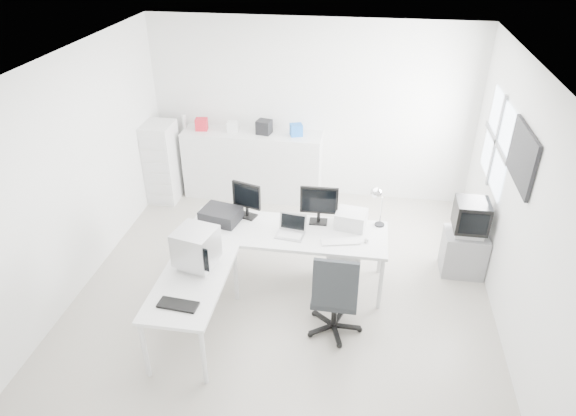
% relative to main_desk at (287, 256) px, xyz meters
% --- Properties ---
extents(floor, '(5.00, 5.00, 0.01)m').
position_rel_main_desk_xyz_m(floor, '(-0.01, -0.08, -0.38)').
color(floor, silver).
rests_on(floor, ground).
extents(ceiling, '(5.00, 5.00, 0.01)m').
position_rel_main_desk_xyz_m(ceiling, '(-0.01, -0.08, 2.42)').
color(ceiling, white).
rests_on(ceiling, back_wall).
extents(back_wall, '(5.00, 0.02, 2.80)m').
position_rel_main_desk_xyz_m(back_wall, '(-0.01, 2.42, 1.02)').
color(back_wall, silver).
rests_on(back_wall, floor).
extents(left_wall, '(0.02, 5.00, 2.80)m').
position_rel_main_desk_xyz_m(left_wall, '(-2.51, -0.08, 1.02)').
color(left_wall, silver).
rests_on(left_wall, floor).
extents(right_wall, '(0.02, 5.00, 2.80)m').
position_rel_main_desk_xyz_m(right_wall, '(2.49, -0.08, 1.02)').
color(right_wall, silver).
rests_on(right_wall, floor).
extents(window, '(0.02, 1.20, 1.10)m').
position_rel_main_desk_xyz_m(window, '(2.47, 1.12, 1.23)').
color(window, white).
rests_on(window, right_wall).
extents(wall_picture, '(0.04, 0.90, 0.60)m').
position_rel_main_desk_xyz_m(wall_picture, '(2.46, 0.02, 1.52)').
color(wall_picture, black).
rests_on(wall_picture, right_wall).
extents(main_desk, '(2.40, 0.80, 0.75)m').
position_rel_main_desk_xyz_m(main_desk, '(0.00, 0.00, 0.00)').
color(main_desk, silver).
rests_on(main_desk, floor).
extents(side_desk, '(0.70, 1.40, 0.75)m').
position_rel_main_desk_xyz_m(side_desk, '(-0.85, -1.10, 0.00)').
color(side_desk, silver).
rests_on(side_desk, floor).
extents(drawer_pedestal, '(0.40, 0.50, 0.60)m').
position_rel_main_desk_xyz_m(drawer_pedestal, '(0.70, 0.05, -0.08)').
color(drawer_pedestal, silver).
rests_on(drawer_pedestal, floor).
extents(inkjet_printer, '(0.53, 0.45, 0.16)m').
position_rel_main_desk_xyz_m(inkjet_printer, '(-0.85, 0.10, 0.46)').
color(inkjet_printer, black).
rests_on(inkjet_printer, main_desk).
extents(lcd_monitor_small, '(0.44, 0.33, 0.49)m').
position_rel_main_desk_xyz_m(lcd_monitor_small, '(-0.55, 0.25, 0.62)').
color(lcd_monitor_small, black).
rests_on(lcd_monitor_small, main_desk).
extents(lcd_monitor_large, '(0.47, 0.19, 0.48)m').
position_rel_main_desk_xyz_m(lcd_monitor_large, '(0.35, 0.25, 0.61)').
color(lcd_monitor_large, black).
rests_on(lcd_monitor_large, main_desk).
extents(laptop, '(0.37, 0.38, 0.22)m').
position_rel_main_desk_xyz_m(laptop, '(0.05, -0.10, 0.48)').
color(laptop, '#B7B7BA').
rests_on(laptop, main_desk).
extents(white_keyboard, '(0.47, 0.24, 0.02)m').
position_rel_main_desk_xyz_m(white_keyboard, '(0.65, -0.15, 0.38)').
color(white_keyboard, silver).
rests_on(white_keyboard, main_desk).
extents(white_mouse, '(0.06, 0.06, 0.06)m').
position_rel_main_desk_xyz_m(white_mouse, '(0.95, -0.10, 0.40)').
color(white_mouse, silver).
rests_on(white_mouse, main_desk).
extents(laser_printer, '(0.40, 0.36, 0.21)m').
position_rel_main_desk_xyz_m(laser_printer, '(0.75, 0.22, 0.48)').
color(laser_printer, silver).
rests_on(laser_printer, main_desk).
extents(desk_lamp, '(0.15, 0.15, 0.43)m').
position_rel_main_desk_xyz_m(desk_lamp, '(1.10, 0.30, 0.59)').
color(desk_lamp, silver).
rests_on(desk_lamp, main_desk).
extents(crt_monitor, '(0.47, 0.47, 0.45)m').
position_rel_main_desk_xyz_m(crt_monitor, '(-0.85, -0.85, 0.60)').
color(crt_monitor, '#B7B7BA').
rests_on(crt_monitor, side_desk).
extents(black_keyboard, '(0.41, 0.19, 0.03)m').
position_rel_main_desk_xyz_m(black_keyboard, '(-0.85, -1.50, 0.39)').
color(black_keyboard, black).
rests_on(black_keyboard, side_desk).
extents(office_chair, '(0.65, 0.65, 1.10)m').
position_rel_main_desk_xyz_m(office_chair, '(0.65, -0.79, 0.18)').
color(office_chair, '#272A2D').
rests_on(office_chair, floor).
extents(tv_cabinet, '(0.53, 0.44, 0.58)m').
position_rel_main_desk_xyz_m(tv_cabinet, '(2.21, 0.54, -0.08)').
color(tv_cabinet, gray).
rests_on(tv_cabinet, floor).
extents(crt_tv, '(0.50, 0.48, 0.45)m').
position_rel_main_desk_xyz_m(crt_tv, '(2.21, 0.54, 0.43)').
color(crt_tv, black).
rests_on(crt_tv, tv_cabinet).
extents(sideboard, '(2.19, 0.55, 1.09)m').
position_rel_main_desk_xyz_m(sideboard, '(-0.90, 2.16, 0.17)').
color(sideboard, silver).
rests_on(sideboard, floor).
extents(clutter_box_a, '(0.20, 0.19, 0.18)m').
position_rel_main_desk_xyz_m(clutter_box_a, '(-1.70, 2.16, 0.81)').
color(clutter_box_a, red).
rests_on(clutter_box_a, sideboard).
extents(clutter_box_b, '(0.17, 0.15, 0.16)m').
position_rel_main_desk_xyz_m(clutter_box_b, '(-1.20, 2.16, 0.80)').
color(clutter_box_b, silver).
rests_on(clutter_box_b, sideboard).
extents(clutter_box_c, '(0.25, 0.23, 0.21)m').
position_rel_main_desk_xyz_m(clutter_box_c, '(-0.70, 2.16, 0.83)').
color(clutter_box_c, black).
rests_on(clutter_box_c, sideboard).
extents(clutter_box_d, '(0.22, 0.21, 0.18)m').
position_rel_main_desk_xyz_m(clutter_box_d, '(-0.20, 2.16, 0.81)').
color(clutter_box_d, blue).
rests_on(clutter_box_d, sideboard).
extents(clutter_bottle, '(0.07, 0.07, 0.22)m').
position_rel_main_desk_xyz_m(clutter_bottle, '(-2.00, 2.20, 0.83)').
color(clutter_bottle, silver).
rests_on(clutter_bottle, sideboard).
extents(filing_cabinet, '(0.45, 0.54, 1.29)m').
position_rel_main_desk_xyz_m(filing_cabinet, '(-2.29, 1.81, 0.27)').
color(filing_cabinet, silver).
rests_on(filing_cabinet, floor).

